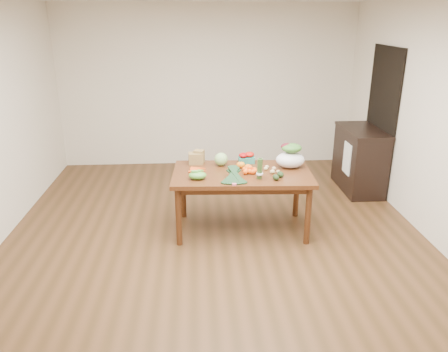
{
  "coord_description": "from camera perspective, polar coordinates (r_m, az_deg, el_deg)",
  "views": [
    {
      "loc": [
        -0.21,
        -4.47,
        2.5
      ],
      "look_at": [
        0.09,
        0.0,
        0.84
      ],
      "focal_mm": 35.0,
      "sensor_mm": 36.0,
      "label": 1
    }
  ],
  "objects": [
    {
      "name": "avocado_a",
      "position": [
        4.94,
        6.79,
        -0.17
      ],
      "size": [
        0.09,
        0.11,
        0.07
      ],
      "primitive_type": "ellipsoid",
      "rotation": [
        0.0,
        0.0,
        0.3
      ],
      "color": "black",
      "rests_on": "dining_table"
    },
    {
      "name": "strawberry_basket_a",
      "position": [
        5.47,
        2.52,
        2.22
      ],
      "size": [
        0.12,
        0.12,
        0.1
      ],
      "primitive_type": null,
      "rotation": [
        0.0,
        0.0,
        -0.05
      ],
      "color": "#B50C0F",
      "rests_on": "dining_table"
    },
    {
      "name": "dish_towel",
      "position": [
        6.55,
        15.76,
        2.22
      ],
      "size": [
        0.02,
        0.28,
        0.45
      ],
      "primitive_type": "cube",
      "color": "white",
      "rests_on": "cabinet"
    },
    {
      "name": "dining_table",
      "position": [
        5.3,
        2.32,
        -3.31
      ],
      "size": [
        1.67,
        0.98,
        0.75
      ],
      "primitive_type": "cube",
      "rotation": [
        0.0,
        0.0,
        -0.05
      ],
      "color": "#4D2912",
      "rests_on": "floor"
    },
    {
      "name": "potato_d",
      "position": [
        5.29,
        5.61,
        1.19
      ],
      "size": [
        0.05,
        0.05,
        0.04
      ],
      "primitive_type": "ellipsoid",
      "color": "tan",
      "rests_on": "dining_table"
    },
    {
      "name": "floor",
      "position": [
        5.12,
        -0.98,
        -8.89
      ],
      "size": [
        6.0,
        6.0,
        0.0
      ],
      "primitive_type": "plane",
      "color": "#54351C",
      "rests_on": "ground"
    },
    {
      "name": "avocado_b",
      "position": [
        5.03,
        7.37,
        0.22
      ],
      "size": [
        0.1,
        0.12,
        0.07
      ],
      "primitive_type": "ellipsoid",
      "rotation": [
        0.0,
        0.0,
        0.3
      ],
      "color": "black",
      "rests_on": "dining_table"
    },
    {
      "name": "cabbage",
      "position": [
        5.36,
        -0.39,
        2.21
      ],
      "size": [
        0.16,
        0.16,
        0.16
      ],
      "primitive_type": "sphere",
      "color": "#99C471",
      "rests_on": "dining_table"
    },
    {
      "name": "potato_b",
      "position": [
        5.13,
        6.35,
        0.57
      ],
      "size": [
        0.06,
        0.05,
        0.05
      ],
      "primitive_type": "ellipsoid",
      "color": "#D9C67D",
      "rests_on": "dining_table"
    },
    {
      "name": "orange_c",
      "position": [
        5.17,
        3.17,
        1.06
      ],
      "size": [
        0.09,
        0.09,
        0.09
      ],
      "primitive_type": "sphere",
      "color": "orange",
      "rests_on": "dining_table"
    },
    {
      "name": "carrots",
      "position": [
        5.21,
        -3.44,
        0.82
      ],
      "size": [
        0.23,
        0.2,
        0.03
      ],
      "primitive_type": null,
      "rotation": [
        0.0,
        0.0,
        -0.05
      ],
      "color": "#EF5814",
      "rests_on": "dining_table"
    },
    {
      "name": "snap_pea_bag",
      "position": [
        4.93,
        -3.48,
        0.09
      ],
      "size": [
        0.2,
        0.15,
        0.09
      ],
      "primitive_type": "ellipsoid",
      "color": "#559933",
      "rests_on": "dining_table"
    },
    {
      "name": "kale_bunch",
      "position": [
        4.83,
        1.31,
        0.13
      ],
      "size": [
        0.34,
        0.41,
        0.16
      ],
      "primitive_type": null,
      "rotation": [
        0.0,
        0.0,
        -0.05
      ],
      "color": "#16321C",
      "rests_on": "dining_table"
    },
    {
      "name": "orange_b",
      "position": [
        5.29,
        2.33,
        1.46
      ],
      "size": [
        0.08,
        0.08,
        0.08
      ],
      "primitive_type": "sphere",
      "color": "orange",
      "rests_on": "dining_table"
    },
    {
      "name": "paper_bag",
      "position": [
        5.44,
        -3.71,
        2.46
      ],
      "size": [
        0.25,
        0.21,
        0.17
      ],
      "primitive_type": null,
      "rotation": [
        0.0,
        0.0,
        -0.05
      ],
      "color": "olive",
      "rests_on": "dining_table"
    },
    {
      "name": "doorway_dark",
      "position": [
        6.79,
        19.8,
        6.8
      ],
      "size": [
        0.02,
        1.0,
        2.1
      ],
      "primitive_type": "cube",
      "color": "black",
      "rests_on": "floor"
    },
    {
      "name": "strawberry_basket_b",
      "position": [
        5.48,
        3.35,
        2.3
      ],
      "size": [
        0.13,
        0.13,
        0.11
      ],
      "primitive_type": null,
      "rotation": [
        0.0,
        0.0,
        -0.05
      ],
      "color": "red",
      "rests_on": "dining_table"
    },
    {
      "name": "potato_a",
      "position": [
        5.24,
        5.47,
        0.98
      ],
      "size": [
        0.05,
        0.04,
        0.04
      ],
      "primitive_type": "ellipsoid",
      "color": "tan",
      "rests_on": "dining_table"
    },
    {
      "name": "orange_a",
      "position": [
        5.29,
        2.03,
        1.46
      ],
      "size": [
        0.08,
        0.08,
        0.08
      ],
      "primitive_type": "sphere",
      "color": "orange",
      "rests_on": "dining_table"
    },
    {
      "name": "potato_e",
      "position": [
        5.16,
        7.08,
        0.57
      ],
      "size": [
        0.05,
        0.04,
        0.04
      ],
      "primitive_type": "ellipsoid",
      "color": "tan",
      "rests_on": "dining_table"
    },
    {
      "name": "mandarin_cluster",
      "position": [
        5.13,
        3.42,
        0.92
      ],
      "size": [
        0.19,
        0.19,
        0.1
      ],
      "primitive_type": null,
      "rotation": [
        0.0,
        0.0,
        -0.05
      ],
      "color": "#FA5D0F",
      "rests_on": "dining_table"
    },
    {
      "name": "salad_bag",
      "position": [
        5.34,
        8.66,
        2.49
      ],
      "size": [
        0.36,
        0.28,
        0.27
      ],
      "primitive_type": null,
      "rotation": [
        0.0,
        0.0,
        -0.05
      ],
      "color": "white",
      "rests_on": "dining_table"
    },
    {
      "name": "potato_c",
      "position": [
        5.25,
        6.54,
        0.98
      ],
      "size": [
        0.05,
        0.05,
        0.05
      ],
      "primitive_type": "ellipsoid",
      "color": "tan",
      "rests_on": "dining_table"
    },
    {
      "name": "asparagus_bundle",
      "position": [
        4.92,
        4.69,
        0.96
      ],
      "size": [
        0.09,
        0.12,
        0.26
      ],
      "primitive_type": null,
      "rotation": [
        0.15,
        0.0,
        -0.05
      ],
      "color": "#426C31",
      "rests_on": "dining_table"
    },
    {
      "name": "room_walls",
      "position": [
        4.62,
        -1.08,
        5.91
      ],
      "size": [
        5.02,
        6.02,
        2.7
      ],
      "color": "silver",
      "rests_on": "floor"
    },
    {
      "name": "cabinet",
      "position": [
        6.82,
        17.29,
        2.07
      ],
      "size": [
        0.52,
        1.02,
        0.94
      ],
      "primitive_type": "cube",
      "color": "black",
      "rests_on": "floor"
    }
  ]
}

